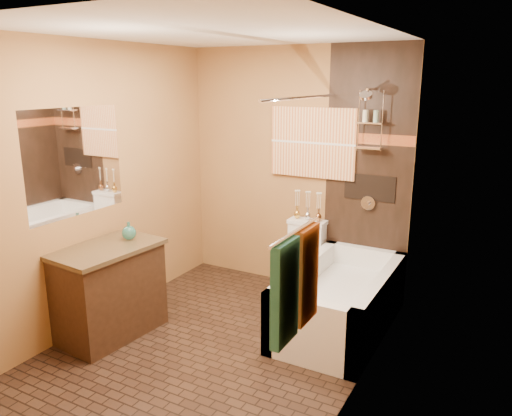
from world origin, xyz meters
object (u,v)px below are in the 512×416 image
Objects in this scene: sunset_painting at (313,143)px; bathtub at (340,305)px; toilet at (300,260)px; vanity at (109,290)px.

bathtub is at bearing -50.39° from sunset_painting.
sunset_painting reaches higher than bathtub.
toilet is (-0.00, -0.26, -1.16)m from sunset_painting.
sunset_painting reaches higher than toilet.
bathtub is 2.03m from vanity.
sunset_painting is 1.19m from toilet.
toilet reaches higher than bathtub.
sunset_painting is 0.60× the size of bathtub.
bathtub is (0.60, -0.73, -1.33)m from sunset_painting.
sunset_painting is at bearing 89.48° from toilet.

